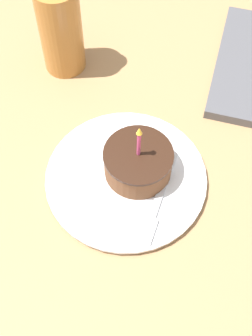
% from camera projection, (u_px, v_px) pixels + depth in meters
% --- Properties ---
extents(ground_plane, '(2.40, 2.40, 0.04)m').
position_uv_depth(ground_plane, '(139.00, 175.00, 0.83)').
color(ground_plane, '#9E754C').
rests_on(ground_plane, ground).
extents(plate, '(0.27, 0.27, 0.01)m').
position_uv_depth(plate, '(126.00, 178.00, 0.79)').
color(plate, silver).
rests_on(plate, ground_plane).
extents(cake_slice, '(0.12, 0.12, 0.12)m').
position_uv_depth(cake_slice, '(138.00, 162.00, 0.77)').
color(cake_slice, brown).
rests_on(cake_slice, plate).
extents(fork, '(0.18, 0.03, 0.00)m').
position_uv_depth(fork, '(157.00, 202.00, 0.76)').
color(fork, silver).
rests_on(fork, plate).
extents(bottle, '(0.08, 0.08, 0.24)m').
position_uv_depth(bottle, '(60.00, 26.00, 0.86)').
color(bottle, '#B27233').
rests_on(bottle, ground_plane).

